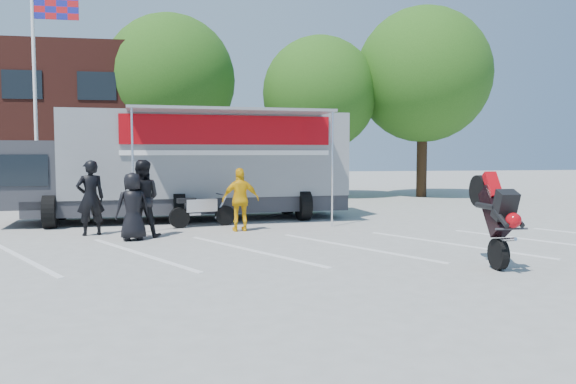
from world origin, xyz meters
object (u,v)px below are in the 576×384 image
object	(u,v)px
tree_mid	(320,94)
spectator_leather_c	(142,199)
flagpole	(42,71)
spectator_leather_b	(90,198)
transporter_truck	(192,220)
spectator_hivis	(241,200)
tree_left	(170,80)
parked_motorcycle	(203,227)
tree_right	(423,75)
spectator_leather_a	(133,206)
stunt_bike_rider	(482,263)

from	to	relation	value
tree_mid	spectator_leather_c	world-z (taller)	tree_mid
flagpole	spectator_leather_b	bearing A→B (deg)	-67.02
transporter_truck	spectator_hivis	xyz separation A→B (m)	(1.30, -2.91, 0.87)
tree_mid	spectator_hivis	world-z (taller)	tree_mid
spectator_hivis	tree_left	bearing A→B (deg)	-83.54
flagpole	spectator_hivis	size ratio (longest dim) A/B	4.58
parked_motorcycle	spectator_hivis	bearing A→B (deg)	-153.34
tree_left	parked_motorcycle	xyz separation A→B (m)	(1.22, -10.81, -5.57)
transporter_truck	spectator_leather_c	distance (m)	3.93
parked_motorcycle	tree_right	bearing A→B (deg)	-65.34
tree_mid	spectator_hivis	bearing A→B (deg)	-113.61
tree_mid	parked_motorcycle	distance (m)	12.42
flagpole	tree_mid	distance (m)	12.31
tree_left	spectator_leather_a	size ratio (longest dim) A/B	5.13
tree_left	stunt_bike_rider	xyz separation A→B (m)	(6.50, -17.20, -5.57)
flagpole	tree_right	distance (m)	16.88
tree_mid	spectator_leather_c	bearing A→B (deg)	-122.46
parked_motorcycle	spectator_hivis	world-z (taller)	spectator_hivis
tree_left	stunt_bike_rider	bearing A→B (deg)	-69.30
transporter_truck	parked_motorcycle	world-z (taller)	transporter_truck
tree_left	spectator_leather_a	world-z (taller)	tree_left
tree_mid	parked_motorcycle	xyz separation A→B (m)	(-5.78, -9.81, -4.94)
transporter_truck	spectator_hivis	bearing A→B (deg)	-70.81
stunt_bike_rider	spectator_hivis	xyz separation A→B (m)	(-4.27, 5.30, 0.87)
parked_motorcycle	spectator_leather_b	size ratio (longest dim) A/B	1.02
transporter_truck	parked_motorcycle	xyz separation A→B (m)	(0.29, -1.82, 0.00)
spectator_leather_a	spectator_leather_b	world-z (taller)	spectator_leather_b
tree_right	transporter_truck	xyz separation A→B (m)	(-11.07, -7.49, -5.88)
parked_motorcycle	flagpole	bearing A→B (deg)	32.47
transporter_truck	stunt_bike_rider	xyz separation A→B (m)	(5.57, -8.21, 0.00)
tree_mid	parked_motorcycle	size ratio (longest dim) A/B	3.80
transporter_truck	stunt_bike_rider	bearing A→B (deg)	-60.77
spectator_hivis	spectator_leather_c	bearing A→B (deg)	10.17
transporter_truck	spectator_leather_a	xyz separation A→B (m)	(-1.46, -4.06, 0.84)
spectator_leather_c	parked_motorcycle	bearing A→B (deg)	-128.03
flagpole	spectator_hivis	bearing A→B (deg)	-42.36
stunt_bike_rider	spectator_hivis	bearing A→B (deg)	131.29
flagpole	transporter_truck	xyz separation A→B (m)	(5.17, -2.99, -5.05)
transporter_truck	flagpole	bearing A→B (deg)	145.00
flagpole	stunt_bike_rider	distance (m)	16.32
parked_motorcycle	spectator_leather_a	xyz separation A→B (m)	(-1.75, -2.24, 0.84)
tree_left	tree_right	xyz separation A→B (m)	(12.00, -1.50, 0.31)
parked_motorcycle	stunt_bike_rider	size ratio (longest dim) A/B	1.04
stunt_bike_rider	spectator_leather_a	world-z (taller)	spectator_leather_a
spectator_leather_b	spectator_leather_c	xyz separation A→B (m)	(1.35, -0.58, 0.01)
spectator_leather_a	spectator_hivis	bearing A→B (deg)	-176.17
tree_right	spectator_leather_c	world-z (taller)	tree_right
spectator_leather_a	spectator_hivis	distance (m)	3.00
stunt_bike_rider	spectator_leather_a	distance (m)	8.21
tree_right	spectator_leather_b	world-z (taller)	tree_right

